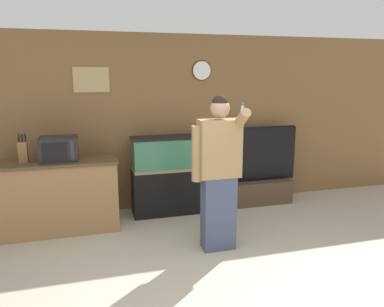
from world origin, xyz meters
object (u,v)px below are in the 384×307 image
at_px(counter_island, 56,196).
at_px(aquarium_on_stand, 170,175).
at_px(person_standing, 218,171).
at_px(tv_on_stand, 258,181).
at_px(microwave, 59,149).
at_px(knife_block, 23,151).

bearing_deg(counter_island, aquarium_on_stand, 9.29).
bearing_deg(person_standing, aquarium_on_stand, 102.49).
distance_m(aquarium_on_stand, tv_on_stand, 1.47).
bearing_deg(counter_island, person_standing, -29.35).
xyz_separation_m(tv_on_stand, person_standing, (-1.16, -1.34, 0.58)).
distance_m(aquarium_on_stand, person_standing, 1.37).
distance_m(microwave, person_standing, 2.06).
bearing_deg(tv_on_stand, person_standing, -130.86).
distance_m(microwave, tv_on_stand, 3.04).
xyz_separation_m(counter_island, microwave, (0.07, 0.02, 0.62)).
bearing_deg(counter_island, tv_on_stand, 5.90).
bearing_deg(tv_on_stand, knife_block, -175.35).
height_order(microwave, person_standing, person_standing).
height_order(microwave, aquarium_on_stand, microwave).
relative_size(knife_block, tv_on_stand, 0.29).
distance_m(tv_on_stand, person_standing, 1.87).
bearing_deg(knife_block, aquarium_on_stand, 6.48).
bearing_deg(knife_block, person_standing, -26.06).
relative_size(knife_block, aquarium_on_stand, 0.31).
distance_m(microwave, aquarium_on_stand, 1.59).
distance_m(knife_block, tv_on_stand, 3.44).
height_order(microwave, knife_block, knife_block).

